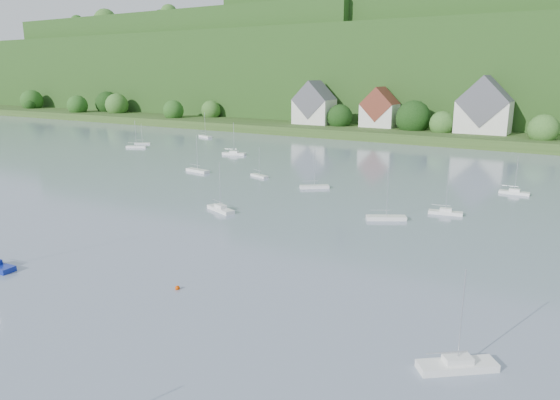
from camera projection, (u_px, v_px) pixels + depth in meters
name	position (u px, v px, depth m)	size (l,w,h in m)	color
far_shore_strip	(473.00, 133.00, 175.68)	(600.00, 60.00, 3.00)	#2E4B1C
forested_ridge	(510.00, 70.00, 227.15)	(620.00, 181.22, 69.89)	#1B3D13
village_building_0	(314.00, 106.00, 190.74)	(14.00, 10.40, 16.00)	silver
village_building_1	(380.00, 110.00, 179.96)	(12.00, 9.36, 14.00)	silver
village_building_2	(484.00, 110.00, 161.09)	(16.00, 11.44, 18.00)	silver
near_sailboat_3	(457.00, 364.00, 37.94)	(5.67, 4.97, 7.99)	white
mooring_buoy_3	(178.00, 289.00, 52.18)	(0.50, 0.50, 0.50)	#CE3C00
far_sailboat_cluster	(407.00, 180.00, 103.50)	(184.97, 78.15, 8.71)	white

